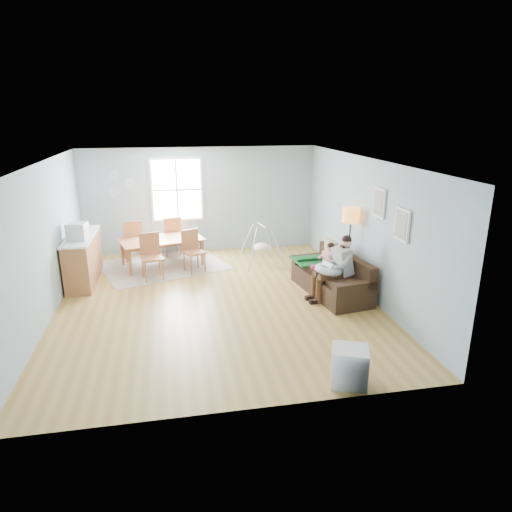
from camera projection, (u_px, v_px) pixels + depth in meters
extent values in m
cube|color=#A27A39|center=(217.00, 302.00, 8.96)|extent=(8.40, 9.40, 0.08)
cube|color=silver|center=(212.00, 144.00, 8.04)|extent=(8.40, 9.40, 0.60)
cube|color=#8EA9BA|center=(198.00, 193.00, 12.90)|extent=(8.40, 0.08, 3.90)
cube|color=#8EA9BA|center=(267.00, 361.00, 4.18)|extent=(8.40, 0.08, 3.90)
cube|color=#8EA9BA|center=(418.00, 224.00, 9.29)|extent=(0.08, 9.40, 3.90)
cube|color=white|center=(177.00, 190.00, 11.59)|extent=(1.32, 0.06, 1.62)
cube|color=white|center=(177.00, 190.00, 11.56)|extent=(1.20, 0.02, 1.50)
cube|color=white|center=(177.00, 190.00, 11.55)|extent=(1.20, 0.03, 0.04)
cube|color=white|center=(177.00, 190.00, 11.55)|extent=(0.04, 0.03, 1.50)
cube|color=white|center=(402.00, 225.00, 7.55)|extent=(0.04, 0.44, 0.54)
cube|color=slate|center=(401.00, 225.00, 7.54)|extent=(0.01, 0.36, 0.46)
cube|color=white|center=(379.00, 203.00, 8.33)|extent=(0.04, 0.44, 0.54)
cube|color=slate|center=(378.00, 203.00, 8.33)|extent=(0.01, 0.36, 0.46)
cylinder|color=#9DB1BC|center=(114.00, 175.00, 11.20)|extent=(0.24, 0.02, 0.24)
cylinder|color=#9DB1BC|center=(130.00, 183.00, 11.32)|extent=(0.26, 0.02, 0.26)
cylinder|color=#9DB1BC|center=(114.00, 191.00, 11.31)|extent=(0.28, 0.02, 0.28)
cube|color=black|center=(330.00, 284.00, 9.26)|extent=(1.15, 2.11, 0.40)
cube|color=black|center=(346.00, 263.00, 9.24)|extent=(0.49, 2.01, 0.41)
cube|color=black|center=(355.00, 287.00, 8.36)|extent=(0.88, 0.32, 0.15)
cube|color=black|center=(311.00, 258.00, 9.99)|extent=(0.88, 0.32, 0.15)
cube|color=#145828|center=(315.00, 260.00, 9.76)|extent=(0.98, 0.85, 0.04)
cube|color=tan|center=(331.00, 251.00, 9.66)|extent=(0.15, 0.46, 0.45)
cube|color=gray|center=(343.00, 261.00, 8.85)|extent=(0.37, 0.44, 0.55)
sphere|color=#DDA987|center=(346.00, 242.00, 8.75)|extent=(0.20, 0.20, 0.20)
sphere|color=black|center=(347.00, 240.00, 8.74)|extent=(0.19, 0.19, 0.19)
cylinder|color=#361D13|center=(329.00, 277.00, 8.74)|extent=(0.44, 0.20, 0.15)
cylinder|color=#361D13|center=(324.00, 273.00, 8.92)|extent=(0.44, 0.20, 0.15)
cylinder|color=#361D13|center=(319.00, 291.00, 8.76)|extent=(0.12, 0.12, 0.50)
cylinder|color=#361D13|center=(314.00, 287.00, 8.94)|extent=(0.12, 0.12, 0.50)
cube|color=black|center=(315.00, 302.00, 8.80)|extent=(0.23, 0.12, 0.08)
cube|color=black|center=(310.00, 298.00, 8.98)|extent=(0.23, 0.12, 0.08)
torus|color=#AAC4D5|center=(329.00, 270.00, 8.80)|extent=(0.58, 0.56, 0.21)
cylinder|color=white|center=(329.00, 266.00, 8.78)|extent=(0.20, 0.31, 0.12)
sphere|color=#DDA987|center=(325.00, 262.00, 8.92)|extent=(0.11, 0.11, 0.11)
cube|color=white|center=(329.00, 259.00, 9.31)|extent=(0.27, 0.29, 0.35)
sphere|color=#DDA987|center=(331.00, 248.00, 9.25)|extent=(0.16, 0.16, 0.16)
sphere|color=black|center=(331.00, 246.00, 9.24)|extent=(0.16, 0.16, 0.16)
cylinder|color=#D23378|center=(321.00, 268.00, 9.21)|extent=(0.30, 0.15, 0.09)
cylinder|color=#D23378|center=(317.00, 266.00, 9.33)|extent=(0.30, 0.15, 0.09)
cylinder|color=#D23378|center=(315.00, 277.00, 9.21)|extent=(0.07, 0.07, 0.29)
cylinder|color=#D23378|center=(311.00, 275.00, 9.32)|extent=(0.07, 0.07, 0.29)
cylinder|color=black|center=(347.00, 285.00, 9.69)|extent=(0.30, 0.30, 0.03)
cylinder|color=black|center=(349.00, 253.00, 9.47)|extent=(0.03, 0.03, 1.49)
cylinder|color=orange|center=(351.00, 215.00, 9.23)|extent=(0.34, 0.34, 0.30)
cube|color=white|center=(349.00, 366.00, 6.13)|extent=(0.60, 0.57, 0.53)
cube|color=black|center=(333.00, 365.00, 6.17)|extent=(0.16, 0.35, 0.43)
cube|color=#A29B94|center=(163.00, 266.00, 10.96)|extent=(3.28, 2.87, 0.01)
imported|color=brown|center=(163.00, 253.00, 10.86)|extent=(2.11, 1.53, 0.67)
cube|color=#965F34|center=(152.00, 258.00, 9.94)|extent=(0.54, 0.54, 0.04)
cube|color=#965F34|center=(150.00, 244.00, 10.05)|extent=(0.44, 0.13, 0.50)
cylinder|color=#965F34|center=(146.00, 272.00, 9.79)|extent=(0.04, 0.04, 0.49)
cylinder|color=#965F34|center=(163.00, 270.00, 9.92)|extent=(0.04, 0.04, 0.49)
cylinder|color=#965F34|center=(143.00, 267.00, 10.11)|extent=(0.04, 0.04, 0.49)
cylinder|color=#965F34|center=(160.00, 265.00, 10.25)|extent=(0.04, 0.04, 0.49)
cube|color=#965F34|center=(194.00, 252.00, 10.42)|extent=(0.58, 0.58, 0.04)
cube|color=#965F34|center=(190.00, 239.00, 10.50)|extent=(0.40, 0.21, 0.48)
cylinder|color=#965F34|center=(191.00, 265.00, 10.26)|extent=(0.04, 0.04, 0.47)
cylinder|color=#965F34|center=(205.00, 263.00, 10.45)|extent=(0.04, 0.04, 0.47)
cylinder|color=#965F34|center=(184.00, 261.00, 10.54)|extent=(0.04, 0.04, 0.47)
cylinder|color=#965F34|center=(198.00, 259.00, 10.73)|extent=(0.04, 0.04, 0.47)
cube|color=#965F34|center=(133.00, 241.00, 11.21)|extent=(0.56, 0.56, 0.05)
cube|color=#965F34|center=(133.00, 232.00, 10.93)|extent=(0.45, 0.14, 0.52)
cylinder|color=#965F34|center=(140.00, 248.00, 11.52)|extent=(0.04, 0.04, 0.51)
cylinder|color=#965F34|center=(124.00, 250.00, 11.38)|extent=(0.04, 0.04, 0.51)
cylinder|color=#965F34|center=(142.00, 252.00, 11.18)|extent=(0.04, 0.04, 0.51)
cylinder|color=#965F34|center=(126.00, 254.00, 11.04)|extent=(0.04, 0.04, 0.51)
cube|color=#965F34|center=(171.00, 236.00, 11.68)|extent=(0.57, 0.57, 0.04)
cube|color=#965F34|center=(173.00, 228.00, 11.42)|extent=(0.43, 0.17, 0.51)
cylinder|color=#965F34|center=(176.00, 243.00, 12.00)|extent=(0.04, 0.04, 0.49)
cylinder|color=#965F34|center=(162.00, 245.00, 11.83)|extent=(0.04, 0.04, 0.49)
cylinder|color=#965F34|center=(181.00, 246.00, 11.68)|extent=(0.04, 0.04, 0.49)
cylinder|color=#965F34|center=(166.00, 248.00, 11.52)|extent=(0.04, 0.04, 0.49)
cube|color=brown|center=(83.00, 259.00, 9.82)|extent=(0.51, 1.81, 1.01)
cube|color=white|center=(80.00, 236.00, 9.66)|extent=(0.55, 1.85, 0.04)
cube|color=silver|center=(77.00, 231.00, 9.28)|extent=(0.42, 0.40, 0.35)
cube|color=black|center=(68.00, 231.00, 9.27)|extent=(0.06, 0.29, 0.25)
cylinder|color=silver|center=(261.00, 225.00, 10.75)|extent=(0.10, 0.56, 0.04)
ellipsoid|color=silver|center=(261.00, 248.00, 10.92)|extent=(0.40, 0.40, 0.25)
cylinder|color=silver|center=(261.00, 237.00, 10.84)|extent=(0.01, 0.01, 0.45)
cylinder|color=silver|center=(253.00, 250.00, 10.52)|extent=(0.30, 0.40, 0.98)
cylinder|color=silver|center=(278.00, 247.00, 10.70)|extent=(0.38, 0.32, 0.98)
cylinder|color=silver|center=(245.00, 242.00, 11.09)|extent=(0.38, 0.32, 0.98)
cylinder|color=silver|center=(269.00, 240.00, 11.27)|extent=(0.30, 0.40, 0.98)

